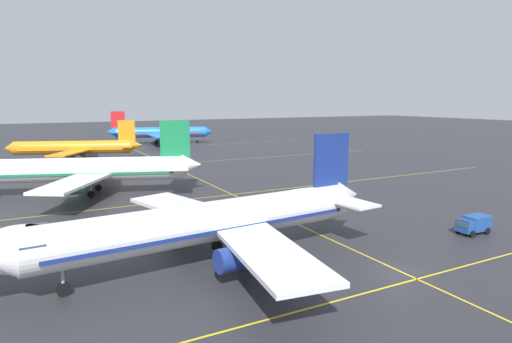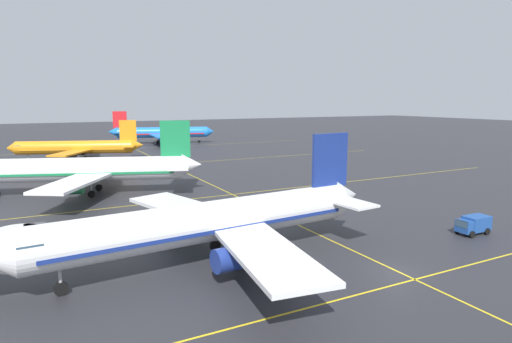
% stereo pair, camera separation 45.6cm
% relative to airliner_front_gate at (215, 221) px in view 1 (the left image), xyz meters
% --- Properties ---
extents(ground_plane, '(600.00, 600.00, 0.00)m').
position_rel_airliner_front_gate_xyz_m(ground_plane, '(14.05, -10.02, -4.06)').
color(ground_plane, '#28282D').
extents(airliner_front_gate, '(38.25, 32.89, 11.89)m').
position_rel_airliner_front_gate_xyz_m(airliner_front_gate, '(0.00, 0.00, 0.00)').
color(airliner_front_gate, white).
rests_on(airliner_front_gate, ground).
extents(airliner_second_row, '(37.94, 32.49, 12.15)m').
position_rel_airliner_front_gate_xyz_m(airliner_second_row, '(-7.52, 38.02, 0.09)').
color(airliner_second_row, white).
rests_on(airliner_second_row, ground).
extents(airliner_third_row, '(32.56, 27.87, 10.42)m').
position_rel_airliner_front_gate_xyz_m(airliner_third_row, '(-4.88, 80.60, -0.50)').
color(airliner_third_row, orange).
rests_on(airliner_third_row, ground).
extents(airliner_far_left_stand, '(36.76, 31.33, 11.60)m').
position_rel_airliner_front_gate_xyz_m(airliner_far_left_stand, '(26.57, 115.66, -0.10)').
color(airliner_far_left_stand, blue).
rests_on(airliner_far_left_stand, ground).
extents(taxiway_markings, '(125.11, 170.00, 0.01)m').
position_rel_airliner_front_gate_xyz_m(taxiway_markings, '(14.05, 45.94, -4.05)').
color(taxiway_markings, yellow).
rests_on(taxiway_markings, ground).
extents(service_truck_red_van, '(4.16, 2.24, 2.10)m').
position_rel_airliner_front_gate_xyz_m(service_truck_red_van, '(30.22, -5.82, -2.88)').
color(service_truck_red_van, '#1E4793').
rests_on(service_truck_red_van, ground).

